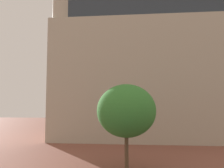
# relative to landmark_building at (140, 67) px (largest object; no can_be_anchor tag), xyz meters

# --- Properties ---
(landmark_building) EXTENTS (24.00, 11.37, 32.81)m
(landmark_building) POSITION_rel_landmark_building_xyz_m (0.00, 0.00, 0.00)
(landmark_building) COLOR #B2A893
(landmark_building) RESTS_ON ground_plane
(tree_curb_far) EXTENTS (4.33, 4.33, 6.16)m
(tree_curb_far) POSITION_rel_landmark_building_xyz_m (-1.37, -15.35, -5.69)
(tree_curb_far) COLOR brown
(tree_curb_far) RESTS_ON ground_plane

